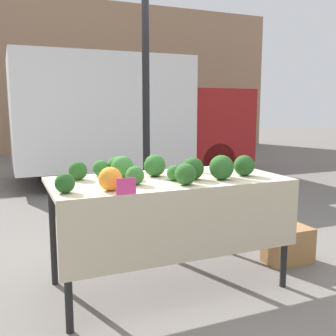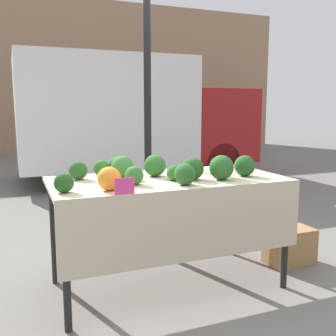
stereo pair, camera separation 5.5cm
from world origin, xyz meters
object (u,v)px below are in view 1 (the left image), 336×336
(orange_cauliflower, at_px, (110,179))
(price_sign, at_px, (126,186))
(parked_truck, at_px, (124,116))
(produce_crate, at_px, (288,245))

(orange_cauliflower, relative_size, price_sign, 1.23)
(parked_truck, xyz_separation_m, produce_crate, (0.14, -4.77, -1.09))
(orange_cauliflower, distance_m, produce_crate, 1.92)
(price_sign, distance_m, produce_crate, 1.89)
(parked_truck, xyz_separation_m, orange_cauliflower, (-1.59, -5.05, -0.29))
(orange_cauliflower, distance_m, price_sign, 0.17)
(parked_truck, bearing_deg, produce_crate, -88.33)
(parked_truck, relative_size, orange_cauliflower, 28.70)
(parked_truck, bearing_deg, price_sign, -106.40)
(orange_cauliflower, relative_size, produce_crate, 0.37)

